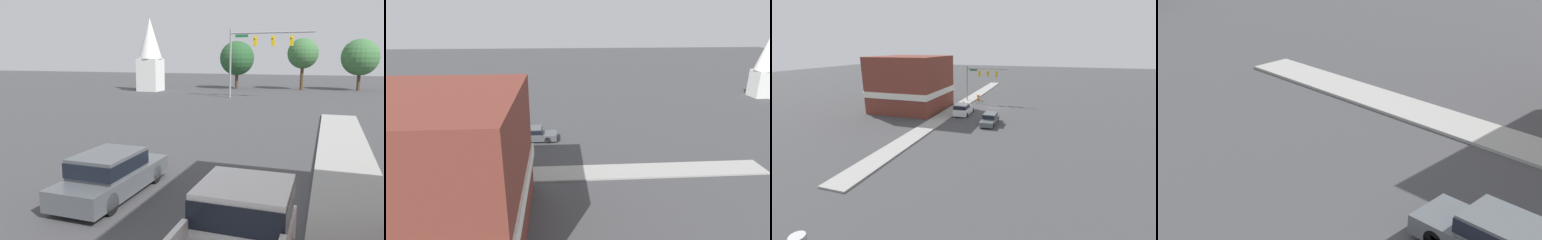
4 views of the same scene
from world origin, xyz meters
The scene contains 6 objects.
ground_plane centered at (0.00, 0.00, 0.00)m, with size 200.00×200.00×0.00m, color #424244.
sidewalk_curb centered at (5.70, 0.00, 0.07)m, with size 2.40×60.00×0.14m.
car_lead centered at (-1.59, 10.05, 0.76)m, with size 1.76×4.79×1.45m.
pickup_truck_parked centered at (3.32, 6.48, 0.91)m, with size 1.96×5.27×1.84m.
corner_brick_building centered at (12.58, 5.30, 4.16)m, with size 10.67×11.33×8.57m.
church_steeple centered at (-17.56, 45.30, 4.97)m, with size 3.12×3.12×9.51m.
Camera 2 is at (27.43, 12.83, 12.15)m, focal length 28.00 mm.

